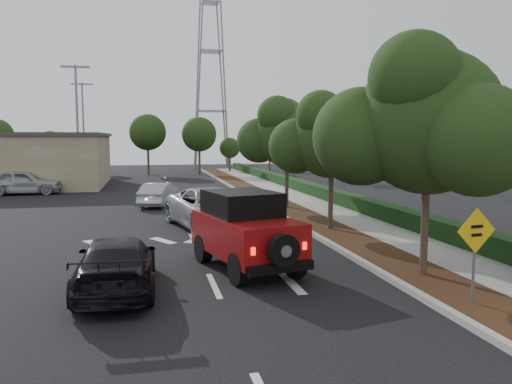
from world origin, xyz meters
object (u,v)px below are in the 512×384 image
object	(u,v)px
black_suv_oncoming	(117,264)
silver_suv_ahead	(213,209)
speed_hump_sign	(475,243)
red_jeep	(243,229)

from	to	relation	value
black_suv_oncoming	silver_suv_ahead	bearing A→B (deg)	-112.46
silver_suv_ahead	black_suv_oncoming	xyz separation A→B (m)	(-3.41, -8.03, -0.17)
silver_suv_ahead	speed_hump_sign	distance (m)	11.88
red_jeep	silver_suv_ahead	bearing A→B (deg)	76.98
silver_suv_ahead	black_suv_oncoming	world-z (taller)	silver_suv_ahead
silver_suv_ahead	black_suv_oncoming	bearing A→B (deg)	-125.04
silver_suv_ahead	red_jeep	bearing A→B (deg)	-101.59
red_jeep	speed_hump_sign	size ratio (longest dim) A/B	2.13
speed_hump_sign	black_suv_oncoming	bearing A→B (deg)	153.47
black_suv_oncoming	speed_hump_sign	world-z (taller)	speed_hump_sign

